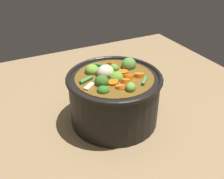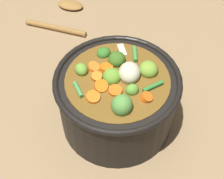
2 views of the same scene
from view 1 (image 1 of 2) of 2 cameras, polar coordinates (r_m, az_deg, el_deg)
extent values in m
plane|color=#8C704C|center=(0.77, 0.46, -6.42)|extent=(1.10, 1.10, 0.00)
cylinder|color=black|center=(0.73, 0.48, -2.11)|extent=(0.25, 0.25, 0.14)
torus|color=black|center=(0.69, 0.51, 2.68)|extent=(0.26, 0.26, 0.01)
cylinder|color=brown|center=(0.72, 0.48, -1.75)|extent=(0.21, 0.21, 0.13)
ellipsoid|color=olive|center=(0.71, -4.44, 4.24)|extent=(0.06, 0.06, 0.03)
ellipsoid|color=#5C9835|center=(0.72, 0.46, 4.67)|extent=(0.03, 0.03, 0.02)
ellipsoid|color=#347125|center=(0.63, -1.96, -0.24)|extent=(0.04, 0.04, 0.02)
ellipsoid|color=#55903D|center=(0.74, 3.70, 5.45)|extent=(0.04, 0.05, 0.04)
ellipsoid|color=#3A661F|center=(0.65, -2.30, 1.72)|extent=(0.05, 0.05, 0.03)
ellipsoid|color=#669D35|center=(0.63, 4.12, 0.45)|extent=(0.04, 0.04, 0.02)
ellipsoid|color=#64992E|center=(0.68, 1.25, 2.59)|extent=(0.05, 0.05, 0.04)
cylinder|color=orange|center=(0.66, 0.28, 1.44)|extent=(0.03, 0.03, 0.01)
cylinder|color=orange|center=(0.66, 2.99, 1.68)|extent=(0.03, 0.03, 0.02)
cylinder|color=orange|center=(0.64, 1.86, 0.51)|extent=(0.03, 0.03, 0.02)
cylinder|color=orange|center=(0.68, 3.65, 2.68)|extent=(0.04, 0.04, 0.02)
cylinder|color=orange|center=(0.75, -0.07, 5.58)|extent=(0.03, 0.03, 0.02)
cylinder|color=orange|center=(0.70, 6.02, 3.06)|extent=(0.04, 0.04, 0.02)
cylinder|color=orange|center=(0.71, 2.49, 3.71)|extent=(0.04, 0.04, 0.01)
ellipsoid|color=beige|center=(0.69, -1.50, 3.81)|extent=(0.06, 0.06, 0.04)
cylinder|color=#478E47|center=(0.67, 7.08, 1.92)|extent=(0.03, 0.03, 0.01)
cylinder|color=#2E7D2F|center=(0.74, -2.36, 5.39)|extent=(0.03, 0.04, 0.01)
cylinder|color=#3F863B|center=(0.67, -5.70, 2.17)|extent=(0.02, 0.04, 0.01)
cube|color=beige|center=(0.65, -4.98, 0.71)|extent=(0.03, 0.04, 0.01)
camera|label=2|loc=(0.99, 23.99, 39.61)|focal=54.10mm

